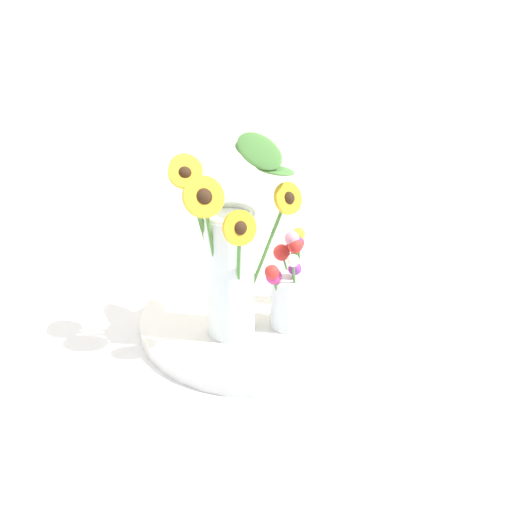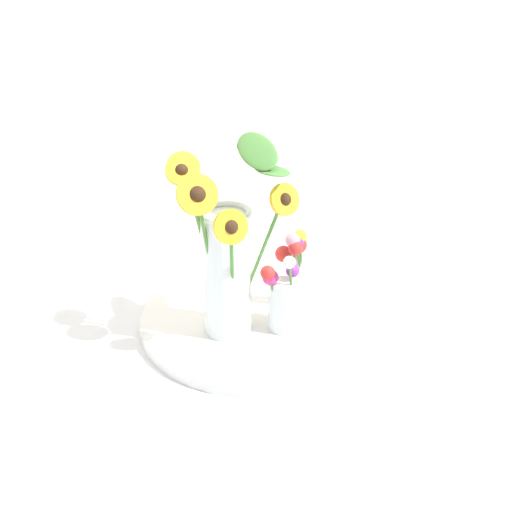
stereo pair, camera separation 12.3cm
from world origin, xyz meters
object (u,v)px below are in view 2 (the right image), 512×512
serving_tray (256,319)px  vase_bulb_right (297,273)px  mason_jar_sunflowers (228,256)px  vase_small_center (286,298)px

serving_tray → vase_bulb_right: vase_bulb_right is taller
serving_tray → mason_jar_sunflowers: 0.20m
mason_jar_sunflowers → vase_small_center: bearing=-24.0°
vase_bulb_right → serving_tray: bearing=176.1°
mason_jar_sunflowers → vase_small_center: mason_jar_sunflowers is taller
mason_jar_sunflowers → vase_small_center: size_ratio=2.27×
mason_jar_sunflowers → serving_tray: bearing=19.6°
serving_tray → mason_jar_sunflowers: (-0.07, -0.03, 0.18)m
mason_jar_sunflowers → vase_small_center: 0.15m
serving_tray → vase_small_center: size_ratio=2.78×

